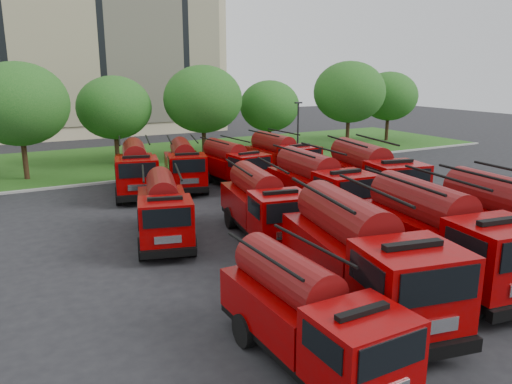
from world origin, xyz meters
The scene contains 26 objects.
ground centered at (0.00, 0.00, 0.00)m, with size 140.00×140.00×0.00m, color black.
lawn centered at (0.00, 26.00, 0.06)m, with size 70.00×16.00×0.12m, color #1D4913.
curb centered at (0.00, 17.90, 0.07)m, with size 70.00×0.30×0.14m, color gray.
apartment_building centered at (2.00, 47.94, 12.50)m, with size 30.00×14.18×25.00m.
tree_2 centered at (-8.00, 21.50, 5.35)m, with size 6.72×6.72×8.22m.
tree_3 centered at (-1.00, 24.00, 4.68)m, with size 5.88×5.88×7.19m.
tree_4 centered at (6.00, 22.50, 5.22)m, with size 6.55×6.55×8.01m.
tree_5 centered at (13.00, 23.50, 4.35)m, with size 5.46×5.46×6.68m.
tree_6 centered at (21.00, 22.00, 5.49)m, with size 6.89×6.89×8.42m.
tree_7 centered at (28.00, 24.00, 4.82)m, with size 6.05×6.05×7.39m.
lamp_post_1 centered at (12.00, 17.20, 2.90)m, with size 0.60×0.25×5.11m.
fire_truck_0 centered at (-3.42, -6.70, 1.46)m, with size 2.39×6.39×2.90m.
fire_truck_1 centered at (-0.01, -4.85, 1.82)m, with size 4.22×8.30×3.61m.
fire_truck_2 centered at (4.01, -4.52, 1.79)m, with size 3.81×8.14×3.56m.
fire_truck_4 centered at (-3.53, 4.71, 1.48)m, with size 3.85×6.80×2.94m.
fire_truck_5 centered at (0.71, 2.99, 1.57)m, with size 3.53×7.17×3.12m.
fire_truck_6 centered at (4.88, 4.42, 1.70)m, with size 3.13×7.58×3.38m.
fire_truck_7 centered at (8.68, 4.66, 1.80)m, with size 4.18×8.21×3.57m.
fire_truck_8 centered at (-2.21, 14.03, 1.60)m, with size 3.95×7.36×3.19m.
fire_truck_9 centered at (1.08, 14.22, 1.52)m, with size 3.93×6.99×3.02m.
fire_truck_10 centered at (4.03, 13.04, 1.48)m, with size 2.74×6.61×2.95m.
fire_truck_11 centered at (8.14, 13.48, 1.57)m, with size 2.66×6.93×3.13m.
firefighter_1 centered at (-0.11, -7.88, 0.00)m, with size 0.78×0.43×1.61m, color #B32B0D.
firefighter_2 centered at (7.23, -3.92, 0.00)m, with size 0.91×0.52×1.56m, color #B32B0D.
firefighter_4 centered at (0.15, 0.58, 0.00)m, with size 0.72×0.47×1.47m, color black.
firefighter_5 centered at (10.91, 3.55, 0.00)m, with size 1.57×0.67×1.69m, color #B32B0D.
Camera 1 is at (-10.32, -16.53, 7.76)m, focal length 35.00 mm.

